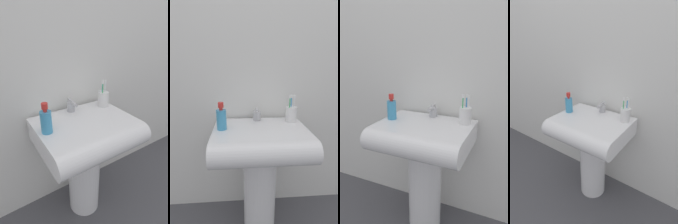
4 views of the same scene
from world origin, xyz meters
TOP-DOWN VIEW (x-y plane):
  - ground_plane at (0.00, 0.00)m, footprint 6.00×6.00m
  - wall_back at (0.00, 0.24)m, footprint 5.00×0.05m
  - sink_pedestal at (0.00, 0.00)m, footprint 0.22×0.22m
  - sink_basin at (0.00, -0.05)m, footprint 0.57×0.46m
  - faucet at (-0.01, 0.14)m, footprint 0.05×0.10m
  - toothbrush_cup at (0.22, 0.10)m, footprint 0.07×0.07m
  - soap_bottle at (-0.23, -0.01)m, footprint 0.06×0.06m

SIDE VIEW (x-z plane):
  - ground_plane at x=0.00m, z-range 0.00..0.00m
  - sink_pedestal at x=0.00m, z-range 0.00..0.60m
  - sink_basin at x=0.00m, z-range 0.60..0.73m
  - faucet at x=-0.01m, z-range 0.73..0.81m
  - toothbrush_cup at x=0.22m, z-range 0.69..0.87m
  - soap_bottle at x=-0.23m, z-range 0.71..0.88m
  - wall_back at x=0.00m, z-range 0.00..2.40m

